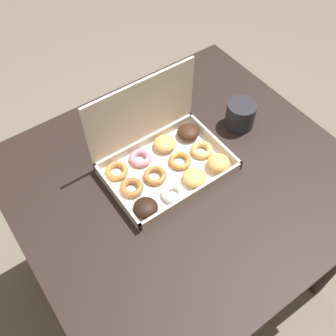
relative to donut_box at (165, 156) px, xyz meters
The scene contains 4 objects.
ground_plane 0.79m from the donut_box, 72.15° to the right, with size 8.00×8.00×0.00m, color #6B6054.
dining_table 0.17m from the donut_box, 72.15° to the right, with size 0.98×0.90×0.74m.
donut_box is the anchor object (origin of this frame).
coffee_mug 0.30m from the donut_box, ahead, with size 0.09×0.09×0.09m.
Camera 1 is at (-0.44, -0.53, 1.69)m, focal length 42.00 mm.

